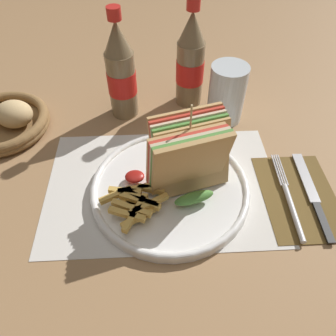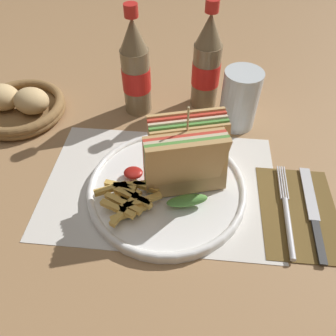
{
  "view_description": "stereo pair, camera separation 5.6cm",
  "coord_description": "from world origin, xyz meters",
  "px_view_note": "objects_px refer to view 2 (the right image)",
  "views": [
    {
      "loc": [
        0.0,
        -0.33,
        0.45
      ],
      "look_at": [
        0.02,
        0.05,
        0.04
      ],
      "focal_mm": 35.0,
      "sensor_mm": 36.0,
      "label": 1
    },
    {
      "loc": [
        0.06,
        -0.33,
        0.45
      ],
      "look_at": [
        0.02,
        0.05,
        0.04
      ],
      "focal_mm": 35.0,
      "sensor_mm": 36.0,
      "label": 2
    }
  ],
  "objects_px": {
    "knife": "(313,212)",
    "coke_bottle_far": "(207,65)",
    "bread_basket": "(20,106)",
    "plate_main": "(167,188)",
    "coke_bottle_near": "(136,70)",
    "glass_near": "(239,103)",
    "club_sandwich": "(186,159)",
    "fork": "(287,217)"
  },
  "relations": [
    {
      "from": "coke_bottle_near",
      "to": "coke_bottle_far",
      "type": "relative_size",
      "value": 1.0
    },
    {
      "from": "plate_main",
      "to": "glass_near",
      "type": "xyz_separation_m",
      "value": [
        0.13,
        0.2,
        0.04
      ]
    },
    {
      "from": "coke_bottle_far",
      "to": "knife",
      "type": "bearing_deg",
      "value": -56.99
    },
    {
      "from": "coke_bottle_near",
      "to": "bread_basket",
      "type": "bearing_deg",
      "value": -170.02
    },
    {
      "from": "plate_main",
      "to": "coke_bottle_far",
      "type": "distance_m",
      "value": 0.29
    },
    {
      "from": "club_sandwich",
      "to": "coke_bottle_far",
      "type": "height_order",
      "value": "coke_bottle_far"
    },
    {
      "from": "coke_bottle_far",
      "to": "plate_main",
      "type": "bearing_deg",
      "value": -102.07
    },
    {
      "from": "coke_bottle_near",
      "to": "knife",
      "type": "bearing_deg",
      "value": -37.59
    },
    {
      "from": "plate_main",
      "to": "coke_bottle_near",
      "type": "xyz_separation_m",
      "value": [
        -0.09,
        0.23,
        0.09
      ]
    },
    {
      "from": "coke_bottle_near",
      "to": "glass_near",
      "type": "distance_m",
      "value": 0.22
    },
    {
      "from": "plate_main",
      "to": "glass_near",
      "type": "relative_size",
      "value": 2.24
    },
    {
      "from": "fork",
      "to": "glass_near",
      "type": "distance_m",
      "value": 0.26
    },
    {
      "from": "knife",
      "to": "coke_bottle_far",
      "type": "bearing_deg",
      "value": 125.05
    },
    {
      "from": "plate_main",
      "to": "bread_basket",
      "type": "relative_size",
      "value": 1.43
    },
    {
      "from": "club_sandwich",
      "to": "bread_basket",
      "type": "distance_m",
      "value": 0.42
    },
    {
      "from": "coke_bottle_near",
      "to": "glass_near",
      "type": "height_order",
      "value": "coke_bottle_near"
    },
    {
      "from": "coke_bottle_near",
      "to": "fork",
      "type": "bearing_deg",
      "value": -43.37
    },
    {
      "from": "coke_bottle_near",
      "to": "bread_basket",
      "type": "height_order",
      "value": "coke_bottle_near"
    },
    {
      "from": "fork",
      "to": "knife",
      "type": "distance_m",
      "value": 0.05
    },
    {
      "from": "coke_bottle_far",
      "to": "glass_near",
      "type": "xyz_separation_m",
      "value": [
        0.07,
        -0.06,
        -0.04
      ]
    },
    {
      "from": "knife",
      "to": "coke_bottle_far",
      "type": "xyz_separation_m",
      "value": [
        -0.19,
        0.29,
        0.09
      ]
    },
    {
      "from": "glass_near",
      "to": "bread_basket",
      "type": "height_order",
      "value": "glass_near"
    },
    {
      "from": "fork",
      "to": "glass_near",
      "type": "relative_size",
      "value": 1.54
    },
    {
      "from": "coke_bottle_far",
      "to": "bread_basket",
      "type": "bearing_deg",
      "value": -168.72
    },
    {
      "from": "plate_main",
      "to": "knife",
      "type": "distance_m",
      "value": 0.25
    },
    {
      "from": "knife",
      "to": "coke_bottle_far",
      "type": "relative_size",
      "value": 0.85
    },
    {
      "from": "coke_bottle_far",
      "to": "fork",
      "type": "bearing_deg",
      "value": -64.83
    },
    {
      "from": "fork",
      "to": "knife",
      "type": "height_order",
      "value": "fork"
    },
    {
      "from": "coke_bottle_near",
      "to": "club_sandwich",
      "type": "bearing_deg",
      "value": -62.5
    },
    {
      "from": "club_sandwich",
      "to": "bread_basket",
      "type": "relative_size",
      "value": 0.85
    },
    {
      "from": "knife",
      "to": "glass_near",
      "type": "relative_size",
      "value": 1.57
    },
    {
      "from": "plate_main",
      "to": "club_sandwich",
      "type": "xyz_separation_m",
      "value": [
        0.03,
        0.01,
        0.07
      ]
    },
    {
      "from": "plate_main",
      "to": "coke_bottle_near",
      "type": "height_order",
      "value": "coke_bottle_near"
    },
    {
      "from": "plate_main",
      "to": "bread_basket",
      "type": "height_order",
      "value": "bread_basket"
    },
    {
      "from": "bread_basket",
      "to": "coke_bottle_far",
      "type": "bearing_deg",
      "value": 11.28
    },
    {
      "from": "plate_main",
      "to": "fork",
      "type": "bearing_deg",
      "value": -11.36
    },
    {
      "from": "fork",
      "to": "coke_bottle_far",
      "type": "bearing_deg",
      "value": 117.22
    },
    {
      "from": "knife",
      "to": "coke_bottle_near",
      "type": "distance_m",
      "value": 0.43
    },
    {
      "from": "bread_basket",
      "to": "knife",
      "type": "bearing_deg",
      "value": -19.82
    },
    {
      "from": "club_sandwich",
      "to": "coke_bottle_far",
      "type": "bearing_deg",
      "value": 84.09
    },
    {
      "from": "plate_main",
      "to": "coke_bottle_near",
      "type": "relative_size",
      "value": 1.22
    },
    {
      "from": "club_sandwich",
      "to": "fork",
      "type": "relative_size",
      "value": 0.87
    }
  ]
}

